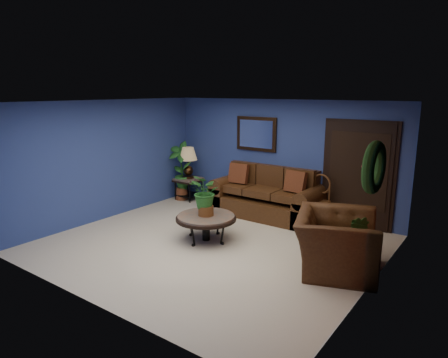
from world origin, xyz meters
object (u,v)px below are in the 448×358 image
Objects in this scene: armchair at (336,242)px; coffee_table at (206,218)px; side_chair at (318,197)px; end_table at (189,183)px; table_lamp at (188,159)px; sofa at (268,199)px.

coffee_table is at bearing 75.52° from armchair.
end_table is at bearing -173.05° from side_chair.
coffee_table is 2.85m from end_table.
table_lamp is 4.81m from armchair.
armchair is at bearing 4.87° from coffee_table.
armchair is (4.45, -1.73, -0.59)m from table_lamp.
sofa is 1.79× the size of armchair.
end_table is 0.61m from table_lamp.
end_table is at bearing 49.37° from armchair.
table_lamp reaches higher than coffee_table.
sofa is at bearing 1.04° from end_table.
side_chair is at bearing 1.29° from table_lamp.
end_table is 0.80× the size of table_lamp.
coffee_table is 1.06× the size of side_chair.
table_lamp reaches higher than side_chair.
armchair is at bearing -21.28° from end_table.
end_table is at bearing -178.96° from sofa.
coffee_table is at bearing -117.10° from side_chair.
side_chair is (1.13, 0.04, 0.23)m from sofa.
armchair is at bearing -38.86° from sofa.
sofa is at bearing 85.39° from coffee_table.
end_table is (-2.25, -0.04, 0.06)m from sofa.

